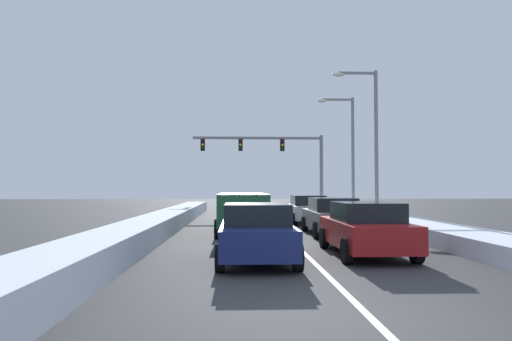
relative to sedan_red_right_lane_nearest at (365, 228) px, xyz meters
name	(u,v)px	position (x,y,z in m)	size (l,w,h in m)	color
ground_plane	(286,235)	(-1.68, 5.76, -0.76)	(120.00, 120.00, 0.00)	#333335
lane_stripe_between_right_lane_and_center_lane	(279,228)	(-1.68, 8.90, -0.76)	(0.14, 34.50, 0.01)	silver
snow_bank_right_shoulder	(389,222)	(3.62, 8.90, -0.49)	(2.08, 34.50, 0.56)	silver
snow_bank_left_shoulder	(166,221)	(-6.98, 8.90, -0.39)	(1.55, 34.50, 0.75)	silver
sedan_red_right_lane_nearest	(365,228)	(0.00, 0.00, 0.00)	(2.00, 4.50, 1.51)	maroon
sedan_gray_right_lane_second	(332,216)	(0.20, 5.67, 0.00)	(2.00, 4.50, 1.51)	slate
sedan_silver_right_lane_third	(308,209)	(0.13, 11.83, 0.00)	(2.00, 4.50, 1.51)	#B7BABF
sedan_navy_center_lane_nearest	(256,232)	(-3.15, -0.99, 0.00)	(2.00, 4.50, 1.51)	navy
suv_green_center_lane_second	(243,210)	(-3.42, 6.08, 0.25)	(2.16, 4.90, 1.67)	#1E5633
sedan_tan_center_lane_third	(239,209)	(-3.57, 12.50, 0.00)	(2.00, 4.50, 1.51)	#937F60
traffic_light_gantry	(276,153)	(-0.50, 24.57, 3.96)	(10.60, 0.47, 6.20)	slate
street_lamp_right_near	(370,131)	(4.11, 13.61, 4.44)	(2.66, 0.36, 8.77)	gray
street_lamp_right_mid	(348,145)	(4.29, 19.88, 4.25)	(2.66, 0.36, 8.40)	gray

